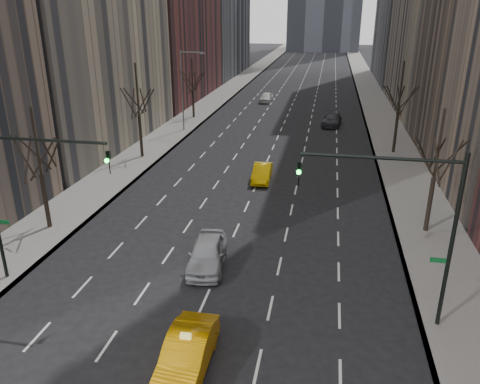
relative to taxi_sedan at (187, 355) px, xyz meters
The scene contains 15 objects.
sidewalk_left 64.07m from the taxi_sedan, 101.52° to the left, with size 4.50×320.00×0.15m, color slate.
sidewalk_right 63.86m from the taxi_sedan, 79.44° to the left, with size 4.50×320.00×0.15m, color slate.
tree_lw_b 16.80m from the taxi_sedan, 139.36° to the left, with size 3.36×3.50×7.82m.
tree_lw_c 29.75m from the taxi_sedan, 115.11° to the left, with size 3.36×3.50×8.74m.
tree_lw_d 46.58m from the taxi_sedan, 105.66° to the left, with size 3.36×3.50×7.36m.
tree_rw_b 18.92m from the taxi_sedan, 52.22° to the left, with size 3.36×3.50×7.82m.
tree_rw_c 34.87m from the taxi_sedan, 70.74° to the left, with size 3.36×3.50×8.74m.
traffic_mast_left 11.75m from the taxi_sedan, 153.72° to the left, with size 6.69×0.39×8.00m.
traffic_mast_right 10.87m from the taxi_sedan, 29.13° to the left, with size 6.69×0.39×8.00m.
streetlight_far 39.75m from the taxi_sedan, 106.78° to the left, with size 2.83×0.22×9.00m.
taxi_sedan is the anchor object (origin of this frame).
silver_sedan_ahead 8.14m from the taxi_sedan, 98.78° to the left, with size 1.92×4.78×1.63m, color #9C9EA3.
far_taxi 22.49m from the taxi_sedan, 90.64° to the left, with size 1.45×4.15×1.37m, color #D8A504.
far_suv_grey 44.27m from the taxi_sedan, 83.09° to the left, with size 2.14×5.27×1.53m, color #303035.
far_car_white 58.24m from the taxi_sedan, 94.65° to the left, with size 1.70×4.21×1.44m, color white.
Camera 1 is at (5.32, -6.79, 13.32)m, focal length 35.00 mm.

